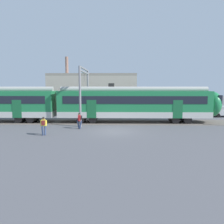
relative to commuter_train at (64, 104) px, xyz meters
The scene contains 8 objects.
ground_plane 8.69m from the commuter_train, 41.83° to the right, with size 160.00×160.00×0.00m, color #515156.
track_bed 3.35m from the commuter_train, behind, with size 80.00×4.40×0.01m, color #605951.
commuter_train is the anchor object (origin of this frame).
pedestrian_yellow 7.60m from the commuter_train, 90.11° to the right, with size 0.54×0.68×1.67m.
pedestrian_red 5.29m from the commuter_train, 58.80° to the right, with size 0.63×0.54×1.67m.
parked_car_silver 22.61m from the commuter_train, 12.99° to the left, with size 4.03×1.81×1.54m.
catenary_gantry 3.28m from the commuter_train, ahead, with size 0.24×6.64×6.53m.
background_building 10.29m from the commuter_train, 75.96° to the left, with size 14.17×5.00×9.20m.
Camera 1 is at (0.20, -20.85, 4.32)m, focal length 35.00 mm.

